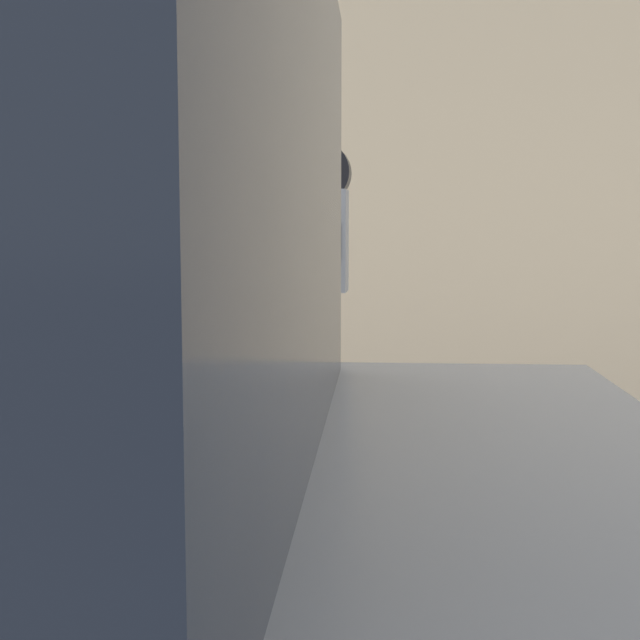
# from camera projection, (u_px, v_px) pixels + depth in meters

# --- Properties ---
(sidewalk) EXTENTS (24.00, 2.80, 0.12)m
(sidewalk) POSITION_uv_depth(u_px,v_px,m) (424.00, 529.00, 3.97)
(sidewalk) COLOR #ADAAA3
(sidewalk) RESTS_ON ground_plane
(building_facade) EXTENTS (24.00, 0.30, 5.50)m
(building_facade) POSITION_uv_depth(u_px,v_px,m) (422.00, 50.00, 6.85)
(building_facade) COLOR tan
(building_facade) RESTS_ON ground_plane
(parking_meter) EXTENTS (0.18, 0.14, 1.53)m
(parking_meter) POSITION_uv_depth(u_px,v_px,m) (320.00, 280.00, 2.70)
(parking_meter) COLOR gray
(parking_meter) RESTS_ON sidewalk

